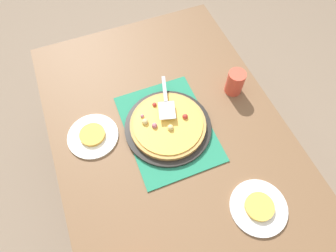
% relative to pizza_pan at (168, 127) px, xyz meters
% --- Properties ---
extents(ground_plane, '(8.00, 8.00, 0.00)m').
position_rel_pizza_pan_xyz_m(ground_plane, '(0.00, 0.00, -0.76)').
color(ground_plane, '#84705B').
extents(dining_table, '(1.40, 1.00, 0.75)m').
position_rel_pizza_pan_xyz_m(dining_table, '(0.00, 0.00, -0.12)').
color(dining_table, brown).
rests_on(dining_table, ground_plane).
extents(placemat, '(0.48, 0.36, 0.01)m').
position_rel_pizza_pan_xyz_m(placemat, '(0.00, 0.00, -0.01)').
color(placemat, '#237F5B').
rests_on(placemat, dining_table).
extents(pizza_pan, '(0.38, 0.38, 0.01)m').
position_rel_pizza_pan_xyz_m(pizza_pan, '(0.00, 0.00, 0.00)').
color(pizza_pan, black).
rests_on(pizza_pan, placemat).
extents(pizza, '(0.33, 0.33, 0.05)m').
position_rel_pizza_pan_xyz_m(pizza, '(-0.00, -0.00, 0.02)').
color(pizza, tan).
rests_on(pizza, pizza_pan).
extents(plate_near_left, '(0.22, 0.22, 0.01)m').
position_rel_pizza_pan_xyz_m(plate_near_left, '(-0.08, -0.32, -0.01)').
color(plate_near_left, white).
rests_on(plate_near_left, dining_table).
extents(plate_far_right, '(0.22, 0.22, 0.01)m').
position_rel_pizza_pan_xyz_m(plate_far_right, '(0.45, 0.19, -0.01)').
color(plate_far_right, white).
rests_on(plate_far_right, dining_table).
extents(served_slice_left, '(0.11, 0.11, 0.02)m').
position_rel_pizza_pan_xyz_m(served_slice_left, '(-0.08, -0.32, 0.01)').
color(served_slice_left, gold).
rests_on(served_slice_left, plate_near_left).
extents(served_slice_right, '(0.11, 0.11, 0.02)m').
position_rel_pizza_pan_xyz_m(served_slice_right, '(0.45, 0.19, 0.01)').
color(served_slice_right, '#EAB747').
rests_on(served_slice_right, plate_far_right).
extents(cup_near, '(0.08, 0.08, 0.12)m').
position_rel_pizza_pan_xyz_m(cup_near, '(-0.08, 0.36, 0.05)').
color(cup_near, '#E04C38').
rests_on(cup_near, dining_table).
extents(pizza_server, '(0.23, 0.11, 0.01)m').
position_rel_pizza_pan_xyz_m(pizza_server, '(-0.09, 0.03, 0.06)').
color(pizza_server, silver).
rests_on(pizza_server, pizza).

